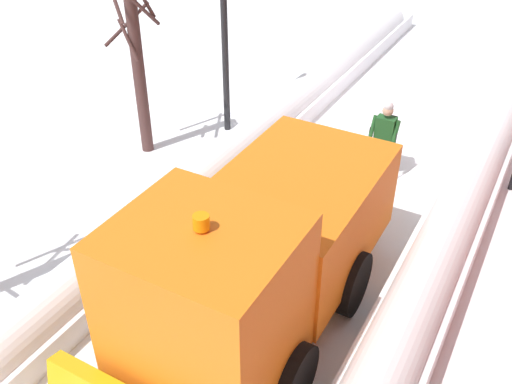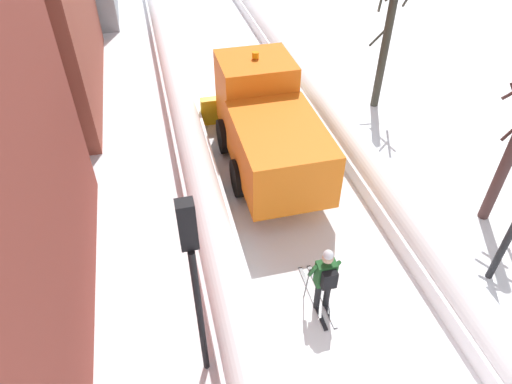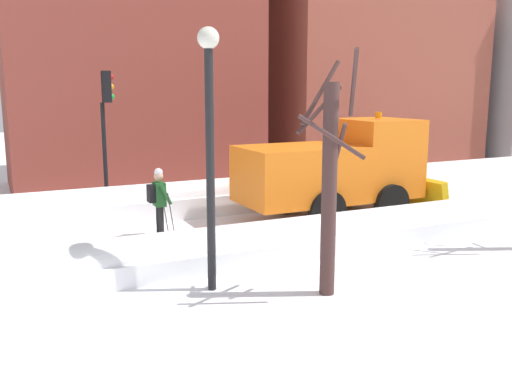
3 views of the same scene
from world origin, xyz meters
TOP-DOWN VIEW (x-y plane):
  - snowbank_right at (2.50, 10.00)m, footprint 1.10×36.00m
  - plow_truck at (-0.33, 8.23)m, footprint 3.20×5.98m
  - skier at (-0.50, 2.82)m, footprint 0.62×1.80m
  - street_lamp at (3.71, 2.64)m, footprint 0.40×0.40m
  - bare_tree_near at (4.85, 4.52)m, footprint 1.09×1.43m

SIDE VIEW (x-z plane):
  - snowbank_right at x=2.50m, z-range -0.09..0.82m
  - skier at x=-0.50m, z-range 0.10..1.91m
  - plow_truck at x=-0.33m, z-range -0.08..3.04m
  - bare_tree_near at x=4.85m, z-range -0.11..4.39m
  - street_lamp at x=3.71m, z-range 0.68..5.57m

